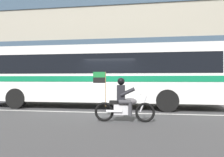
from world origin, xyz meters
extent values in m
plane|color=#3D3D3F|center=(0.00, 0.00, 0.00)|extent=(60.00, 60.00, 0.00)
cube|color=#A39E93|center=(0.00, 5.10, 0.07)|extent=(28.00, 3.80, 0.15)
cube|color=silver|center=(0.00, -0.60, 0.00)|extent=(26.60, 0.14, 0.01)
cube|color=gray|center=(0.00, 7.40, 6.03)|extent=(28.00, 0.80, 12.07)
cube|color=#384C60|center=(0.00, 6.96, 4.22)|extent=(25.76, 0.10, 1.40)
cube|color=white|center=(-0.83, 1.20, 1.73)|extent=(12.95, 2.56, 2.70)
cube|color=black|center=(-0.83, 1.20, 2.28)|extent=(11.91, 2.60, 0.96)
cube|color=#0F7247|center=(-0.83, 1.20, 1.53)|extent=(12.69, 2.59, 0.28)
cube|color=silver|center=(-0.83, 1.20, 3.14)|extent=(12.69, 2.43, 0.16)
cylinder|color=black|center=(-4.84, 0.02, 0.52)|extent=(1.04, 0.30, 1.04)
cylinder|color=black|center=(2.73, 0.02, 0.52)|extent=(1.04, 0.30, 1.04)
torus|color=black|center=(1.66, -2.37, 0.34)|extent=(0.69, 0.12, 0.69)
torus|color=black|center=(0.21, -2.43, 0.34)|extent=(0.69, 0.12, 0.69)
cube|color=silver|center=(0.88, -2.40, 0.44)|extent=(0.65, 0.31, 0.36)
ellipsoid|color=#59565B|center=(1.13, -2.39, 0.72)|extent=(0.49, 0.30, 0.24)
cube|color=black|center=(0.68, -2.41, 0.69)|extent=(0.57, 0.28, 0.12)
cylinder|color=silver|center=(1.60, -2.37, 0.65)|extent=(0.28, 0.07, 0.58)
cylinder|color=silver|center=(1.52, -2.37, 0.96)|extent=(0.07, 0.64, 0.04)
cylinder|color=silver|center=(0.59, -2.57, 0.39)|extent=(0.55, 0.11, 0.09)
cube|color=black|center=(0.81, -2.40, 1.02)|extent=(0.30, 0.37, 0.56)
sphere|color=black|center=(0.81, -2.40, 1.44)|extent=(0.26, 0.26, 0.26)
cylinder|color=#38383D|center=(0.94, -2.22, 0.72)|extent=(0.43, 0.17, 0.15)
cylinder|color=#38383D|center=(1.12, -2.21, 0.48)|extent=(0.13, 0.13, 0.46)
cylinder|color=#38383D|center=(0.96, -2.58, 0.72)|extent=(0.43, 0.17, 0.15)
cylinder|color=#38383D|center=(1.14, -2.57, 0.48)|extent=(0.13, 0.13, 0.46)
cylinder|color=black|center=(1.04, -2.19, 1.06)|extent=(0.52, 0.13, 0.32)
cylinder|color=black|center=(1.06, -2.59, 1.06)|extent=(0.52, 0.13, 0.32)
cylinder|color=olive|center=(0.26, -2.43, 1.15)|extent=(0.02, 0.02, 1.25)
cube|color=#197233|center=(0.03, -2.44, 1.68)|extent=(0.44, 0.04, 0.20)
cube|color=black|center=(0.03, -2.44, 1.47)|extent=(0.44, 0.04, 0.20)
cylinder|color=gold|center=(1.45, 4.07, 0.44)|extent=(0.22, 0.22, 0.58)
sphere|color=gold|center=(1.45, 4.07, 0.80)|extent=(0.20, 0.20, 0.20)
cylinder|color=gold|center=(1.45, 3.93, 0.47)|extent=(0.09, 0.10, 0.09)
camera|label=1|loc=(1.47, -9.40, 1.51)|focal=31.70mm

